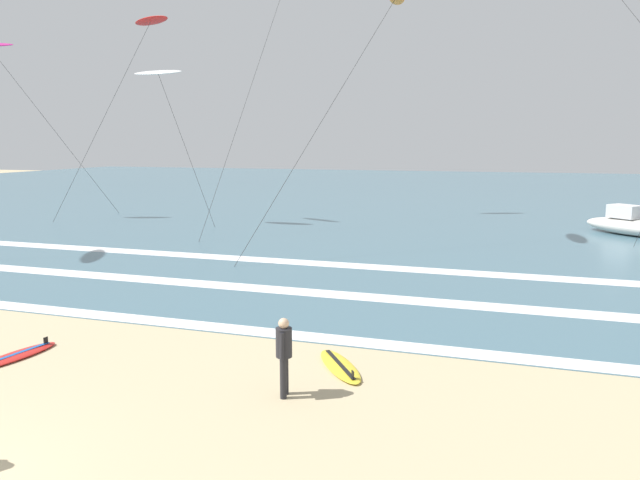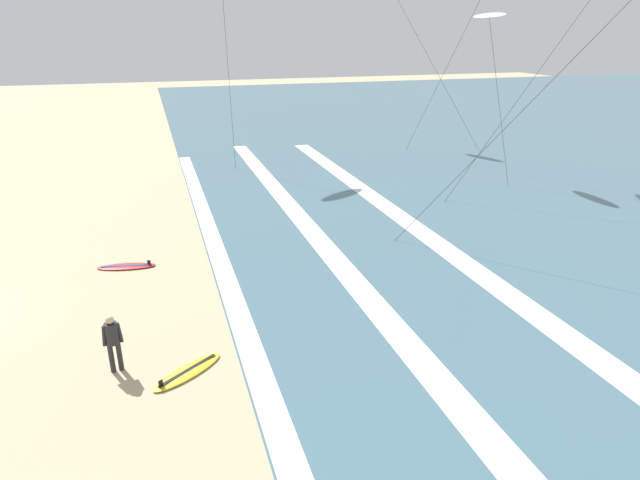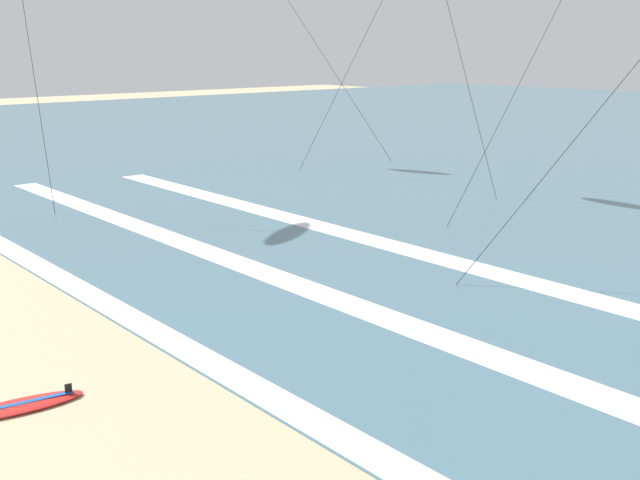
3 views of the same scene
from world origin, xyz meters
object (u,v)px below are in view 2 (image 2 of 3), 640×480
Objects in this scene: surfer_mid_group at (113,339)px; kite_white_far_left at (489,16)px; surfboard_near_water at (127,266)px; surfboard_right_spare at (188,372)px.

kite_white_far_left is (-15.34, 20.19, 7.95)m from surfer_mid_group.
surfboard_near_water is 0.24× the size of kite_white_far_left.
surfboard_near_water is at bearing 179.32° from surfer_mid_group.
surfboard_near_water is at bearing -66.78° from kite_white_far_left.
kite_white_far_left reaches higher than surfboard_near_water.
surfboard_right_spare is at bearing 12.58° from surfboard_near_water.
surfer_mid_group is 2.06m from surfboard_right_spare.
surfer_mid_group is at bearing -52.77° from kite_white_far_left.
kite_white_far_left reaches higher than surfboard_right_spare.
surfboard_right_spare is 0.23× the size of kite_white_far_left.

